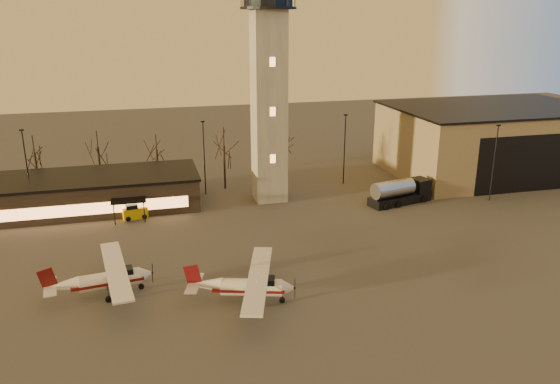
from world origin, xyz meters
name	(u,v)px	position (x,y,z in m)	size (l,w,h in m)	color
ground	(354,311)	(0.00, 0.00, 0.00)	(220.00, 220.00, 0.00)	#3B3937
control_tower	(269,74)	(0.00, 30.00, 16.33)	(6.80, 6.80, 32.60)	gray
hangar	(492,140)	(36.00, 33.98, 5.15)	(30.60, 20.60, 10.30)	#887759
terminal	(96,192)	(-21.99, 31.98, 2.16)	(25.40, 12.20, 4.30)	black
light_poles	(271,157)	(0.50, 31.00, 5.41)	(58.50, 12.25, 10.14)	black
tree_row	(159,146)	(-13.70, 39.16, 5.94)	(37.20, 9.20, 8.80)	black
cessna_front	(253,290)	(-7.77, 3.51, 1.18)	(10.03, 12.39, 3.44)	silver
cessna_rear	(112,282)	(-19.42, 8.01, 1.17)	(9.88, 12.46, 3.42)	silver
fuel_truck	(400,194)	(15.96, 23.99, 1.27)	(9.01, 4.45, 3.22)	black
service_cart	(134,213)	(-17.47, 26.99, 0.69)	(3.09, 2.25, 1.81)	yellow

